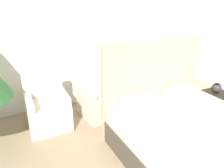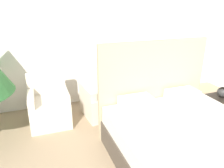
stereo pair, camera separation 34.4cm
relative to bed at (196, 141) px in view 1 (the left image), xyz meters
The scene contains 6 objects.
wall_back 2.68m from the bed, 100.61° to the left, with size 10.00×0.06×2.90m.
bed is the anchor object (origin of this frame).
armchair_near_window_left 2.26m from the bed, 131.21° to the left, with size 0.64×0.67×0.82m.
armchair_near_window_right 1.80m from the bed, 108.87° to the left, with size 0.69×0.72×0.82m.
nightstand 1.33m from the bed, 32.19° to the left, with size 0.45×0.36×0.49m.
table_lamp 1.42m from the bed, 31.54° to the left, with size 0.31×0.31×0.48m.
Camera 1 is at (-1.50, -0.27, 1.94)m, focal length 35.00 mm.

